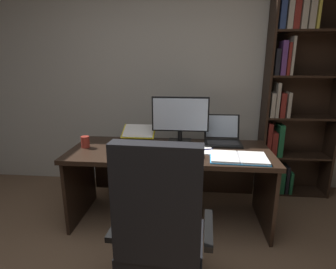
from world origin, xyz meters
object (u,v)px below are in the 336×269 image
(desk, at_px, (171,165))
(open_binder, at_px, (239,158))
(reading_stand_with_book, at_px, (138,133))
(coffee_mug, at_px, (85,142))
(office_chair, at_px, (160,241))
(laptop, at_px, (222,137))
(pen, at_px, (205,149))
(computer_mouse, at_px, (143,152))
(monitor, at_px, (180,119))
(bookshelf, at_px, (293,96))
(notepad, at_px, (203,150))
(keyboard, at_px, (178,154))

(desk, height_order, open_binder, open_binder)
(reading_stand_with_book, bearing_deg, coffee_mug, -144.29)
(office_chair, bearing_deg, laptop, 71.70)
(reading_stand_with_book, height_order, pen, reading_stand_with_book)
(pen, bearing_deg, computer_mouse, -166.56)
(desk, relative_size, monitor, 3.28)
(office_chair, distance_m, coffee_mug, 1.28)
(office_chair, height_order, computer_mouse, office_chair)
(monitor, bearing_deg, bookshelf, 20.96)
(office_chair, xyz_separation_m, monitor, (0.05, 1.19, 0.48))
(pen, bearing_deg, notepad, 180.00)
(notepad, bearing_deg, desk, 163.39)
(bookshelf, bearing_deg, desk, -153.95)
(monitor, xyz_separation_m, computer_mouse, (-0.30, -0.38, -0.21))
(monitor, xyz_separation_m, pen, (0.24, -0.25, -0.22))
(desk, bearing_deg, bookshelf, 26.05)
(open_binder, height_order, coffee_mug, coffee_mug)
(office_chair, bearing_deg, coffee_mug, 133.76)
(bookshelf, bearing_deg, monitor, -159.04)
(computer_mouse, bearing_deg, pen, 13.44)
(notepad, bearing_deg, computer_mouse, -166.06)
(bookshelf, height_order, pen, bookshelf)
(reading_stand_with_book, bearing_deg, computer_mouse, -73.92)
(bookshelf, xyz_separation_m, monitor, (-1.19, -0.46, -0.18))
(desk, height_order, office_chair, office_chair)
(open_binder, bearing_deg, bookshelf, 55.22)
(desk, height_order, coffee_mug, coffee_mug)
(computer_mouse, xyz_separation_m, reading_stand_with_book, (-0.13, 0.45, 0.05))
(desk, distance_m, pen, 0.39)
(keyboard, bearing_deg, reading_stand_with_book, 133.87)
(bookshelf, bearing_deg, laptop, -150.04)
(keyboard, relative_size, open_binder, 0.87)
(bookshelf, relative_size, monitor, 4.04)
(keyboard, bearing_deg, notepad, 30.51)
(bookshelf, xyz_separation_m, keyboard, (-1.19, -0.84, -0.40))
(computer_mouse, bearing_deg, open_binder, -3.56)
(desk, height_order, notepad, notepad)
(laptop, distance_m, keyboard, 0.57)
(bookshelf, bearing_deg, reading_stand_with_book, -166.37)
(bookshelf, relative_size, pen, 15.96)
(pen, bearing_deg, laptop, 56.04)
(computer_mouse, xyz_separation_m, notepad, (0.52, 0.13, -0.02))
(desk, bearing_deg, monitor, 64.21)
(keyboard, bearing_deg, computer_mouse, 180.00)
(laptop, bearing_deg, monitor, -178.69)
(monitor, height_order, coffee_mug, monitor)
(open_binder, bearing_deg, coffee_mug, 175.40)
(coffee_mug, bearing_deg, pen, -0.11)
(reading_stand_with_book, bearing_deg, bookshelf, 13.63)
(reading_stand_with_book, bearing_deg, office_chair, -73.45)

